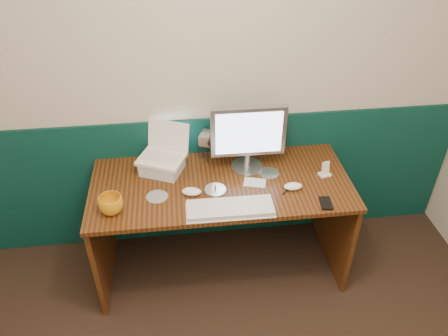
{
  "coord_description": "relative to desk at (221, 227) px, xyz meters",
  "views": [
    {
      "loc": [
        -0.21,
        -0.72,
        2.4
      ],
      "look_at": [
        0.03,
        1.23,
        0.97
      ],
      "focal_mm": 35.0,
      "sensor_mm": 36.0,
      "label": 1
    }
  ],
  "objects": [
    {
      "name": "mug",
      "position": [
        -0.64,
        -0.19,
        0.43
      ],
      "size": [
        0.16,
        0.16,
        0.11
      ],
      "primitive_type": "imported",
      "rotation": [
        0.0,
        0.0,
        -0.19
      ],
      "color": "orange",
      "rests_on": "desk"
    },
    {
      "name": "mouse_left",
      "position": [
        -0.19,
        -0.09,
        0.39
      ],
      "size": [
        0.13,
        0.09,
        0.04
      ],
      "primitive_type": "ellipsoid",
      "rotation": [
        0.0,
        0.0,
        -0.21
      ],
      "color": "white",
      "rests_on": "desk"
    },
    {
      "name": "keyboard",
      "position": [
        0.02,
        -0.26,
        0.39
      ],
      "size": [
        0.49,
        0.17,
        0.03
      ],
      "primitive_type": "cube",
      "rotation": [
        0.0,
        0.0,
        -0.01
      ],
      "color": "white",
      "rests_on": "desk"
    },
    {
      "name": "camcorder",
      "position": [
        -0.06,
        0.26,
        0.47
      ],
      "size": [
        0.12,
        0.14,
        0.18
      ],
      "primitive_type": null,
      "rotation": [
        0.0,
        0.0,
        -0.41
      ],
      "color": "silver",
      "rests_on": "desk"
    },
    {
      "name": "laptop",
      "position": [
        -0.36,
        0.17,
        0.57
      ],
      "size": [
        0.34,
        0.3,
        0.23
      ],
      "primitive_type": null,
      "rotation": [
        0.0,
        0.0,
        -0.42
      ],
      "color": "white",
      "rests_on": "laptop_riser"
    },
    {
      "name": "cd_spindle",
      "position": [
        -0.04,
        -0.09,
        0.39
      ],
      "size": [
        0.13,
        0.13,
        0.03
      ],
      "primitive_type": "cylinder",
      "color": "silver",
      "rests_on": "desk"
    },
    {
      "name": "pen",
      "position": [
        0.4,
        -0.12,
        0.38
      ],
      "size": [
        0.1,
        0.09,
        0.01
      ],
      "primitive_type": "cylinder",
      "rotation": [
        0.0,
        1.57,
        0.75
      ],
      "color": "black",
      "rests_on": "desk"
    },
    {
      "name": "back_wall",
      "position": [
        -0.03,
        0.37,
        0.88
      ],
      "size": [
        3.5,
        0.04,
        2.5
      ],
      "primitive_type": "cube",
      "color": "beige",
      "rests_on": "ground"
    },
    {
      "name": "wainscot",
      "position": [
        -0.03,
        0.36,
        0.12
      ],
      "size": [
        3.48,
        0.02,
        1.0
      ],
      "primitive_type": "cube",
      "color": "#073126",
      "rests_on": "ground"
    },
    {
      "name": "cd_loose_a",
      "position": [
        -0.39,
        -0.09,
        0.38
      ],
      "size": [
        0.13,
        0.13,
        0.0
      ],
      "primitive_type": "cylinder",
      "color": "silver",
      "rests_on": "desk"
    },
    {
      "name": "pda",
      "position": [
        0.58,
        -0.27,
        0.38
      ],
      "size": [
        0.08,
        0.12,
        0.01
      ],
      "primitive_type": "cube",
      "rotation": [
        0.0,
        0.0,
        -0.11
      ],
      "color": "black",
      "rests_on": "desk"
    },
    {
      "name": "desk",
      "position": [
        0.0,
        0.0,
        0.0
      ],
      "size": [
        1.6,
        0.7,
        0.75
      ],
      "primitive_type": "cube",
      "color": "#331B09",
      "rests_on": "ground"
    },
    {
      "name": "papers",
      "position": [
        0.21,
        -0.03,
        0.38
      ],
      "size": [
        0.15,
        0.12,
        0.0
      ],
      "primitive_type": "cube",
      "rotation": [
        0.0,
        0.0,
        -0.27
      ],
      "color": "silver",
      "rests_on": "desk"
    },
    {
      "name": "dock",
      "position": [
        0.65,
        -0.0,
        0.38
      ],
      "size": [
        0.08,
        0.07,
        0.01
      ],
      "primitive_type": "cube",
      "rotation": [
        0.0,
        0.0,
        0.28
      ],
      "color": "white",
      "rests_on": "desk"
    },
    {
      "name": "monitor",
      "position": [
        0.18,
        0.14,
        0.6
      ],
      "size": [
        0.46,
        0.14,
        0.46
      ],
      "primitive_type": null,
      "rotation": [
        0.0,
        0.0,
        -0.01
      ],
      "color": "#A6A6AA",
      "rests_on": "desk"
    },
    {
      "name": "music_player",
      "position": [
        0.65,
        -0.0,
        0.43
      ],
      "size": [
        0.05,
        0.04,
        0.09
      ],
      "primitive_type": "cube",
      "rotation": [
        -0.17,
        0.0,
        0.28
      ],
      "color": "white",
      "rests_on": "dock"
    },
    {
      "name": "mouse_right",
      "position": [
        0.42,
        -0.11,
        0.39
      ],
      "size": [
        0.11,
        0.07,
        0.04
      ],
      "primitive_type": "ellipsoid",
      "rotation": [
        0.0,
        0.0,
        0.03
      ],
      "color": "white",
      "rests_on": "desk"
    },
    {
      "name": "laptop_riser",
      "position": [
        -0.36,
        0.17,
        0.42
      ],
      "size": [
        0.3,
        0.28,
        0.08
      ],
      "primitive_type": "cube",
      "rotation": [
        0.0,
        0.0,
        -0.42
      ],
      "color": "silver",
      "rests_on": "desk"
    },
    {
      "name": "cd_loose_b",
      "position": [
        0.31,
        0.06,
        0.38
      ],
      "size": [
        0.13,
        0.13,
        0.0
      ],
      "primitive_type": "cylinder",
      "color": "silver",
      "rests_on": "desk"
    }
  ]
}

